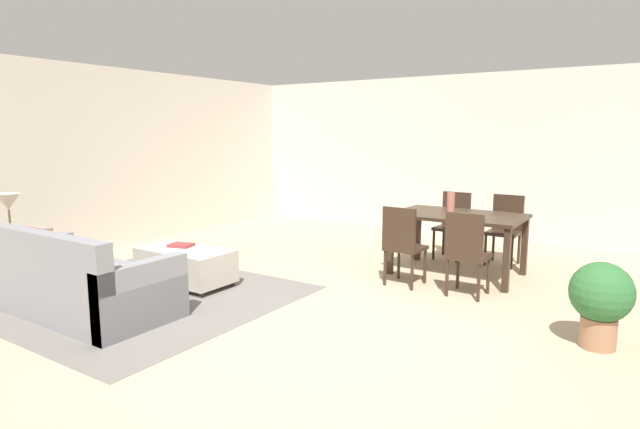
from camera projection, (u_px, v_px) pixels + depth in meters
ground_plane at (320, 326)px, 4.75m from camera, size 10.80×10.80×0.00m
wall_back at (486, 156)px, 8.66m from camera, size 9.00×0.12×2.70m
wall_left at (75, 160)px, 7.41m from camera, size 0.12×11.00×2.70m
area_rug at (139, 296)px, 5.62m from camera, size 3.00×2.80×0.01m
couch at (76, 283)px, 5.09m from camera, size 2.00×0.94×0.86m
ottoman_table at (186, 264)px, 6.02m from camera, size 1.11×0.59×0.42m
side_table at (13, 251)px, 5.82m from camera, size 0.40×0.40×0.56m
table_lamp at (8, 204)px, 5.74m from camera, size 0.26×0.26×0.53m
dining_table at (458, 221)px, 6.40m from camera, size 1.52×0.98×0.76m
dining_chair_near_left at (402, 242)px, 5.92m from camera, size 0.42×0.42×0.92m
dining_chair_near_right at (467, 250)px, 5.52m from camera, size 0.40×0.40×0.92m
dining_chair_far_left at (453, 221)px, 7.28m from camera, size 0.42×0.42×0.92m
dining_chair_far_right at (505, 225)px, 6.95m from camera, size 0.41×0.41×0.92m
vase_centerpiece at (451, 203)px, 6.38m from camera, size 0.09×0.09×0.26m
book_on_ottoman at (181, 245)px, 6.12m from camera, size 0.30×0.26×0.03m
potted_plant at (601, 298)px, 4.23m from camera, size 0.49×0.49×0.72m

